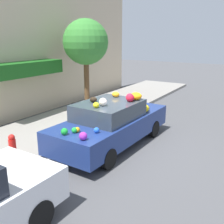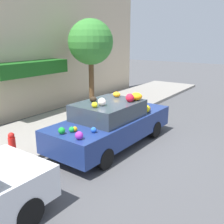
# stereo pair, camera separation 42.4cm
# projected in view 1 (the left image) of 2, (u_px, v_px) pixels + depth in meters

# --- Properties ---
(ground_plane) EXTENTS (60.00, 60.00, 0.00)m
(ground_plane) POSITION_uv_depth(u_px,v_px,m) (112.00, 144.00, 8.61)
(ground_plane) COLOR #4C4C4F
(sidewalk_curb) EXTENTS (24.00, 3.20, 0.14)m
(sidewalk_curb) POSITION_uv_depth(u_px,v_px,m) (52.00, 128.00, 9.96)
(sidewalk_curb) COLOR gray
(sidewalk_curb) RESTS_ON ground
(building_facade) EXTENTS (18.00, 1.20, 6.14)m
(building_facade) POSITION_uv_depth(u_px,v_px,m) (6.00, 47.00, 10.28)
(building_facade) COLOR #C6B293
(building_facade) RESTS_ON ground
(street_tree) EXTENTS (2.03, 2.03, 4.07)m
(street_tree) POSITION_uv_depth(u_px,v_px,m) (86.00, 43.00, 11.71)
(street_tree) COLOR brown
(street_tree) RESTS_ON sidewalk_curb
(fire_hydrant) EXTENTS (0.20, 0.20, 0.70)m
(fire_hydrant) POSITION_uv_depth(u_px,v_px,m) (13.00, 146.00, 7.24)
(fire_hydrant) COLOR red
(fire_hydrant) RESTS_ON sidewalk_curb
(art_car) EXTENTS (4.65, 1.94, 1.73)m
(art_car) POSITION_uv_depth(u_px,v_px,m) (112.00, 123.00, 8.38)
(art_car) COLOR navy
(art_car) RESTS_ON ground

